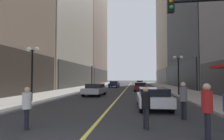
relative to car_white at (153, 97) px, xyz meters
The scene contains 18 objects.
ground_plane 27.02m from the car_white, 95.99° to the left, with size 200.00×200.00×0.00m, color #2D2D30.
sidewalk_left 29.06m from the car_white, 112.40° to the left, with size 4.50×78.00×0.15m, color #9E9991.
sidewalk_right 27.41m from the car_white, 78.57° to the left, with size 4.50×78.00×0.15m, color #9E9991.
lane_centre_stripe 27.02m from the car_white, 95.99° to the left, with size 0.16×70.00×0.01m, color #E5D64C.
building_right_far 57.36m from the car_white, 75.46° to the left, with size 11.74×26.00×42.58m.
car_white is the anchor object (origin of this frame).
car_silver 9.51m from the car_white, 126.30° to the left, with size 2.07×4.18×1.32m.
car_maroon 15.15m from the car_white, 91.70° to the left, with size 1.79×4.56×1.32m.
car_navy 25.88m from the car_white, 102.36° to the left, with size 2.00×4.11×1.32m.
car_yellow 34.29m from the car_white, 90.08° to the left, with size 1.75×4.81×1.32m.
pedestrian_in_white_shirt 7.63m from the car_white, 133.71° to the right, with size 0.48×0.48×1.62m.
pedestrian_in_black_coat 4.90m from the car_white, 98.51° to the right, with size 0.47×0.47×1.62m.
pedestrian_in_grey_suit 3.26m from the car_white, 69.45° to the right, with size 0.48×0.48×1.77m.
pedestrian_in_red_jacket 5.98m from the car_white, 78.93° to the right, with size 0.38×0.38×1.80m.
street_lamp_left_near 9.64m from the car_white, behind, with size 1.06×0.36×4.43m.
street_lamp_left_far 22.71m from the car_white, 114.12° to the left, with size 1.06×0.36×4.43m.
street_lamp_right_mid 9.58m from the car_white, 67.21° to the left, with size 1.06×0.36×4.43m.
fire_hydrant_right 4.89m from the car_white, 33.20° to the left, with size 0.28×0.28×0.80m, color red.
Camera 1 is at (1.70, -3.81, 1.97)m, focal length 28.63 mm.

